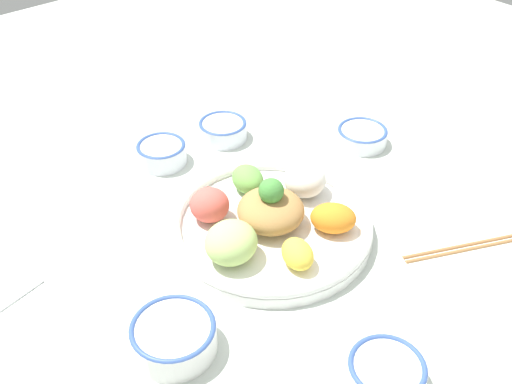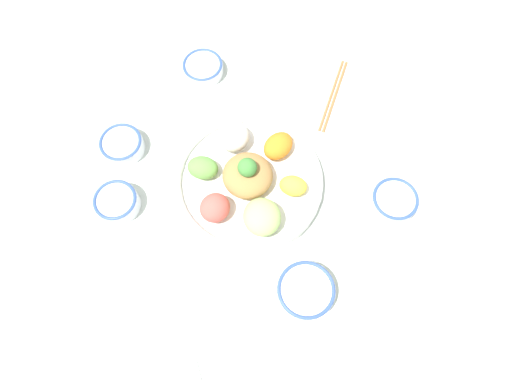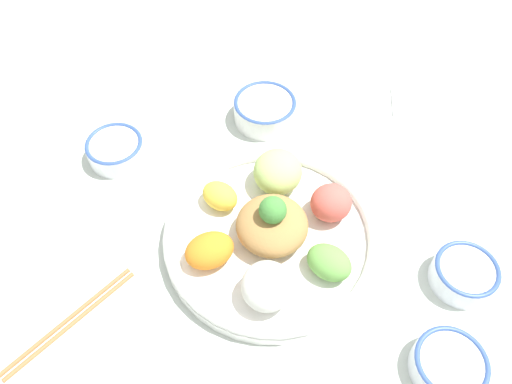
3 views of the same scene
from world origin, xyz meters
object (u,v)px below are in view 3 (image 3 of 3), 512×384
object	(u,v)px
salad_platter	(273,232)
chopsticks_pair_near	(70,321)
sauce_bowl_dark	(449,365)
sauce_bowl_far	(464,273)
serving_spoon_main	(396,115)
rice_bowl_blue	(115,149)
sauce_bowl_red	(265,109)

from	to	relation	value
salad_platter	chopsticks_pair_near	xyz separation A→B (m)	(-0.22, 0.24, -0.02)
sauce_bowl_dark	sauce_bowl_far	bearing A→B (deg)	-3.70
salad_platter	serving_spoon_main	distance (m)	0.37
sauce_bowl_far	rice_bowl_blue	bearing A→B (deg)	84.19
salad_platter	sauce_bowl_far	world-z (taller)	salad_platter
salad_platter	sauce_bowl_far	distance (m)	0.29
rice_bowl_blue	serving_spoon_main	distance (m)	0.53
chopsticks_pair_near	sauce_bowl_red	bearing A→B (deg)	-171.55
sauce_bowl_far	serving_spoon_main	bearing A→B (deg)	24.08
chopsticks_pair_near	sauce_bowl_dark	bearing A→B (deg)	125.95
rice_bowl_blue	sauce_bowl_dark	size ratio (longest dim) A/B	1.03
sauce_bowl_dark	salad_platter	bearing A→B (deg)	66.39
chopsticks_pair_near	serving_spoon_main	distance (m)	0.67
sauce_bowl_far	salad_platter	bearing A→B (deg)	94.03
salad_platter	rice_bowl_blue	size ratio (longest dim) A/B	3.36
sauce_bowl_dark	serving_spoon_main	world-z (taller)	sauce_bowl_dark
salad_platter	rice_bowl_blue	world-z (taller)	salad_platter
chopsticks_pair_near	serving_spoon_main	size ratio (longest dim) A/B	1.73
sauce_bowl_far	chopsticks_pair_near	xyz separation A→B (m)	(-0.24, 0.52, -0.02)
salad_platter	chopsticks_pair_near	distance (m)	0.32
sauce_bowl_red	serving_spoon_main	distance (m)	0.25
sauce_bowl_far	chopsticks_pair_near	size ratio (longest dim) A/B	0.46
rice_bowl_blue	sauce_bowl_far	bearing A→B (deg)	-95.81
sauce_bowl_dark	chopsticks_pair_near	xyz separation A→B (m)	(-0.09, 0.51, -0.02)
salad_platter	rice_bowl_blue	bearing A→B (deg)	75.40
sauce_bowl_dark	sauce_bowl_red	bearing A→B (deg)	44.60
serving_spoon_main	sauce_bowl_dark	bearing A→B (deg)	-175.50
salad_platter	sauce_bowl_far	bearing A→B (deg)	-85.97
sauce_bowl_red	rice_bowl_blue	world-z (taller)	sauce_bowl_red
rice_bowl_blue	sauce_bowl_far	xyz separation A→B (m)	(-0.06, -0.60, 0.00)
sauce_bowl_dark	sauce_bowl_far	world-z (taller)	sauce_bowl_far
sauce_bowl_red	chopsticks_pair_near	bearing A→B (deg)	162.95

